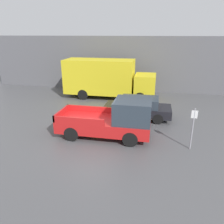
% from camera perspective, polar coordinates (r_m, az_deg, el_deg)
% --- Properties ---
extents(ground_plane, '(60.00, 60.00, 0.00)m').
position_cam_1_polar(ground_plane, '(12.63, -5.61, -6.54)').
color(ground_plane, '#4C4C4F').
extents(building_wall, '(28.00, 0.15, 5.34)m').
position_cam_1_polar(building_wall, '(22.37, 2.54, 12.40)').
color(building_wall, '#56565B').
rests_on(building_wall, ground).
extents(pickup_truck, '(5.20, 2.11, 2.25)m').
position_cam_1_polar(pickup_truck, '(12.21, 0.41, -2.04)').
color(pickup_truck, red).
rests_on(pickup_truck, ground).
extents(car, '(4.55, 1.89, 1.48)m').
position_cam_1_polar(car, '(15.18, 6.85, 1.17)').
color(car, black).
rests_on(car, ground).
extents(delivery_truck, '(8.06, 2.60, 3.40)m').
position_cam_1_polar(delivery_truck, '(19.88, -1.58, 8.94)').
color(delivery_truck, gold).
rests_on(delivery_truck, ground).
extents(parking_sign, '(0.30, 0.07, 2.20)m').
position_cam_1_polar(parking_sign, '(11.55, 20.34, -3.60)').
color(parking_sign, gray).
rests_on(parking_sign, ground).
extents(newspaper_box, '(0.45, 0.40, 1.00)m').
position_cam_1_polar(newspaper_box, '(22.29, 5.69, 6.62)').
color(newspaper_box, gold).
rests_on(newspaper_box, ground).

